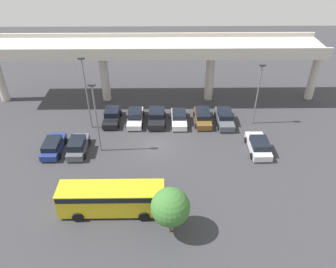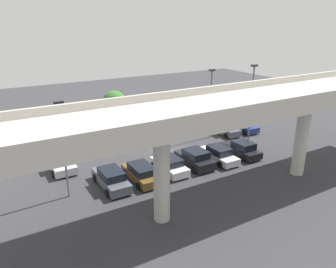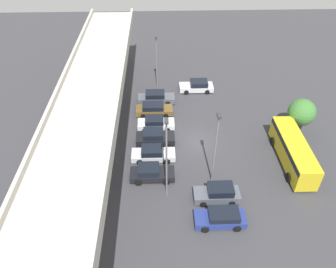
{
  "view_description": "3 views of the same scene",
  "coord_description": "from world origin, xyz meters",
  "px_view_note": "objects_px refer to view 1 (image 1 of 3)",
  "views": [
    {
      "loc": [
        0.94,
        -29.66,
        21.95
      ],
      "look_at": [
        1.32,
        0.88,
        0.89
      ],
      "focal_mm": 35.0,
      "sensor_mm": 36.0,
      "label": 1
    },
    {
      "loc": [
        16.72,
        28.1,
        13.27
      ],
      "look_at": [
        1.31,
        1.99,
        2.63
      ],
      "focal_mm": 35.0,
      "sensor_mm": 36.0,
      "label": 2
    },
    {
      "loc": [
        -28.65,
        4.21,
        24.22
      ],
      "look_at": [
        -1.68,
        3.32,
        2.53
      ],
      "focal_mm": 35.0,
      "sensor_mm": 36.0,
      "label": 3
    }
  ],
  "objects_px": {
    "parked_car_4": "(157,117)",
    "tree_front_centre": "(170,207)",
    "parked_car_3": "(135,117)",
    "lamp_post_by_overpass": "(258,90)",
    "parked_car_6": "(203,117)",
    "parked_car_7": "(225,118)",
    "lamp_post_mid_lot": "(86,89)",
    "parked_car_1": "(78,146)",
    "shuttle_bus": "(112,197)",
    "lamp_post_near_aisle": "(96,114)",
    "parked_car_5": "(179,118)",
    "parked_car_0": "(53,146)",
    "parked_car_2": "(112,116)",
    "parked_car_8": "(259,145)"
  },
  "relations": [
    {
      "from": "parked_car_0",
      "to": "parked_car_8",
      "type": "relative_size",
      "value": 0.95
    },
    {
      "from": "parked_car_6",
      "to": "parked_car_8",
      "type": "relative_size",
      "value": 0.98
    },
    {
      "from": "parked_car_3",
      "to": "parked_car_7",
      "type": "distance_m",
      "value": 11.06
    },
    {
      "from": "parked_car_6",
      "to": "lamp_post_near_aisle",
      "type": "bearing_deg",
      "value": -63.88
    },
    {
      "from": "parked_car_4",
      "to": "parked_car_8",
      "type": "height_order",
      "value": "parked_car_4"
    },
    {
      "from": "parked_car_1",
      "to": "parked_car_4",
      "type": "distance_m",
      "value": 10.29
    },
    {
      "from": "parked_car_2",
      "to": "shuttle_bus",
      "type": "bearing_deg",
      "value": 7.52
    },
    {
      "from": "parked_car_0",
      "to": "parked_car_2",
      "type": "height_order",
      "value": "parked_car_2"
    },
    {
      "from": "lamp_post_by_overpass",
      "to": "parked_car_6",
      "type": "bearing_deg",
      "value": 175.99
    },
    {
      "from": "parked_car_1",
      "to": "parked_car_6",
      "type": "xyz_separation_m",
      "value": [
        14.17,
        5.97,
        -0.07
      ]
    },
    {
      "from": "parked_car_3",
      "to": "lamp_post_by_overpass",
      "type": "height_order",
      "value": "lamp_post_by_overpass"
    },
    {
      "from": "lamp_post_by_overpass",
      "to": "tree_front_centre",
      "type": "distance_m",
      "value": 19.57
    },
    {
      "from": "parked_car_0",
      "to": "lamp_post_near_aisle",
      "type": "relative_size",
      "value": 0.55
    },
    {
      "from": "parked_car_5",
      "to": "lamp_post_by_overpass",
      "type": "xyz_separation_m",
      "value": [
        9.14,
        -0.24,
        3.89
      ]
    },
    {
      "from": "shuttle_bus",
      "to": "lamp_post_by_overpass",
      "type": "bearing_deg",
      "value": 42.28
    },
    {
      "from": "parked_car_6",
      "to": "parked_car_7",
      "type": "height_order",
      "value": "parked_car_7"
    },
    {
      "from": "lamp_post_by_overpass",
      "to": "parked_car_7",
      "type": "bearing_deg",
      "value": 177.3
    },
    {
      "from": "lamp_post_near_aisle",
      "to": "parked_car_1",
      "type": "bearing_deg",
      "value": -175.2
    },
    {
      "from": "tree_front_centre",
      "to": "lamp_post_near_aisle",
      "type": "bearing_deg",
      "value": 123.84
    },
    {
      "from": "parked_car_3",
      "to": "shuttle_bus",
      "type": "xyz_separation_m",
      "value": [
        -0.93,
        -14.64,
        0.93
      ]
    },
    {
      "from": "parked_car_1",
      "to": "lamp_post_near_aisle",
      "type": "xyz_separation_m",
      "value": [
        2.4,
        0.2,
        3.95
      ]
    },
    {
      "from": "parked_car_1",
      "to": "lamp_post_near_aisle",
      "type": "relative_size",
      "value": 0.53
    },
    {
      "from": "parked_car_5",
      "to": "shuttle_bus",
      "type": "bearing_deg",
      "value": -23.93
    },
    {
      "from": "parked_car_3",
      "to": "parked_car_6",
      "type": "bearing_deg",
      "value": 89.26
    },
    {
      "from": "parked_car_1",
      "to": "tree_front_centre",
      "type": "distance_m",
      "value": 14.81
    },
    {
      "from": "parked_car_7",
      "to": "parked_car_0",
      "type": "bearing_deg",
      "value": -74.06
    },
    {
      "from": "parked_car_8",
      "to": "tree_front_centre",
      "type": "xyz_separation_m",
      "value": [
        -9.83,
        -10.82,
        2.16
      ]
    },
    {
      "from": "parked_car_2",
      "to": "lamp_post_near_aisle",
      "type": "distance_m",
      "value": 7.26
    },
    {
      "from": "parked_car_2",
      "to": "parked_car_5",
      "type": "bearing_deg",
      "value": 86.78
    },
    {
      "from": "parked_car_5",
      "to": "parked_car_6",
      "type": "relative_size",
      "value": 0.95
    },
    {
      "from": "parked_car_5",
      "to": "tree_front_centre",
      "type": "height_order",
      "value": "tree_front_centre"
    },
    {
      "from": "parked_car_6",
      "to": "lamp_post_by_overpass",
      "type": "distance_m",
      "value": 7.3
    },
    {
      "from": "parked_car_7",
      "to": "parked_car_8",
      "type": "distance_m",
      "value": 6.42
    },
    {
      "from": "parked_car_1",
      "to": "parked_car_7",
      "type": "bearing_deg",
      "value": -71.27
    },
    {
      "from": "parked_car_2",
      "to": "shuttle_bus",
      "type": "relative_size",
      "value": 0.49
    },
    {
      "from": "shuttle_bus",
      "to": "lamp_post_by_overpass",
      "type": "xyz_separation_m",
      "value": [
        15.5,
        14.1,
        2.94
      ]
    },
    {
      "from": "parked_car_4",
      "to": "parked_car_3",
      "type": "bearing_deg",
      "value": -94.44
    },
    {
      "from": "parked_car_1",
      "to": "parked_car_7",
      "type": "distance_m",
      "value": 17.77
    },
    {
      "from": "parked_car_0",
      "to": "parked_car_7",
      "type": "bearing_deg",
      "value": -74.06
    },
    {
      "from": "parked_car_7",
      "to": "lamp_post_mid_lot",
      "type": "height_order",
      "value": "lamp_post_mid_lot"
    },
    {
      "from": "parked_car_1",
      "to": "parked_car_5",
      "type": "height_order",
      "value": "parked_car_1"
    },
    {
      "from": "parked_car_1",
      "to": "parked_car_3",
      "type": "height_order",
      "value": "parked_car_1"
    },
    {
      "from": "parked_car_6",
      "to": "lamp_post_by_overpass",
      "type": "xyz_separation_m",
      "value": [
        6.18,
        -0.43,
        3.86
      ]
    },
    {
      "from": "parked_car_4",
      "to": "parked_car_7",
      "type": "height_order",
      "value": "parked_car_4"
    },
    {
      "from": "parked_car_5",
      "to": "shuttle_bus",
      "type": "distance_m",
      "value": 15.71
    },
    {
      "from": "lamp_post_near_aisle",
      "to": "lamp_post_by_overpass",
      "type": "xyz_separation_m",
      "value": [
        17.95,
        5.34,
        -0.16
      ]
    },
    {
      "from": "parked_car_4",
      "to": "tree_front_centre",
      "type": "relative_size",
      "value": 0.98
    },
    {
      "from": "parked_car_0",
      "to": "parked_car_1",
      "type": "distance_m",
      "value": 2.72
    },
    {
      "from": "parked_car_4",
      "to": "lamp_post_mid_lot",
      "type": "distance_m",
      "value": 9.08
    },
    {
      "from": "parked_car_0",
      "to": "parked_car_3",
      "type": "bearing_deg",
      "value": -54.95
    }
  ]
}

